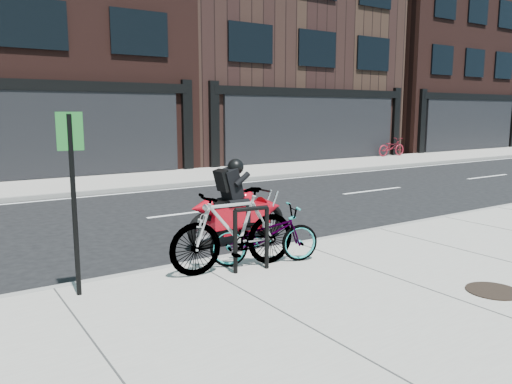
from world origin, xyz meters
TOP-DOWN VIEW (x-y plane):
  - ground at (0.00, 0.00)m, footprint 120.00×120.00m
  - sidewalk_near at (0.00, -5.00)m, footprint 60.00×6.00m
  - sidewalk_far at (0.00, 7.75)m, footprint 60.00×3.50m
  - building_mideast at (10.00, 14.50)m, footprint 12.00×10.00m
  - building_east at (22.00, 14.50)m, footprint 10.00×10.00m
  - bike_rack at (-1.49, -2.78)m, footprint 0.55×0.12m
  - bicycle_front at (-1.13, -2.60)m, footprint 1.75×1.05m
  - bicycle_rear at (-1.66, -2.60)m, footprint 1.98×0.70m
  - motorcycle at (-0.50, -0.94)m, footprint 2.08×0.50m
  - bicycle_far at (14.68, 9.00)m, footprint 1.76×0.66m
  - manhole_cover at (0.61, -5.17)m, footprint 0.79×0.79m
  - sign_post at (-3.78, -2.40)m, footprint 0.30×0.08m

SIDE VIEW (x-z plane):
  - ground at x=0.00m, z-range 0.00..0.00m
  - sidewalk_near at x=0.00m, z-range 0.00..0.13m
  - sidewalk_far at x=0.00m, z-range 0.00..0.13m
  - manhole_cover at x=0.61m, z-range 0.13..0.15m
  - bicycle_front at x=-1.13m, z-range 0.13..1.00m
  - bicycle_far at x=14.68m, z-range 0.13..1.05m
  - motorcycle at x=-0.50m, z-range -0.15..1.41m
  - bike_rack at x=-1.49m, z-range 0.21..1.14m
  - bicycle_rear at x=-1.66m, z-range 0.13..1.30m
  - sign_post at x=-3.78m, z-range 0.35..2.59m
  - building_mideast at x=10.00m, z-range 0.00..12.50m
  - building_east at x=22.00m, z-range 0.00..13.00m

